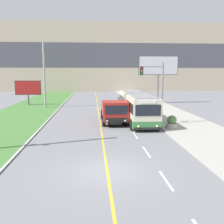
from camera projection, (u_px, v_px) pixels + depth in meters
ground_plane at (107, 171)px, 13.78m from camera, size 300.00×300.00×0.00m
lane_marking_centre at (111, 162)px, 15.23m from camera, size 2.88×140.00×0.01m
apartment_block_background at (95, 58)px, 73.86m from camera, size 80.00×8.04×18.61m
city_bus at (137, 107)px, 28.05m from camera, size 2.65×11.84×2.95m
dump_truck at (114, 112)px, 26.41m from camera, size 2.52×6.97×2.37m
car_distant at (124, 103)px, 39.08m from camera, size 1.80×4.30×1.45m
utility_pole_far at (44, 75)px, 38.21m from camera, size 1.80×0.28×9.56m
traffic_light_mast at (156, 86)px, 25.15m from camera, size 2.28×0.32×6.10m
billboard_large at (158, 67)px, 43.06m from camera, size 6.52×0.24×7.84m
billboard_small at (28, 88)px, 41.45m from camera, size 4.03×0.24×3.90m
planter_round_near at (172, 122)px, 24.08m from camera, size 1.08×1.08×1.17m
planter_round_second at (158, 114)px, 28.87m from camera, size 1.20×1.20×1.21m
planter_round_third at (149, 109)px, 33.67m from camera, size 1.09×1.09×1.13m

